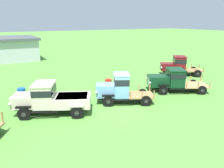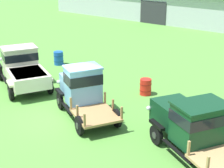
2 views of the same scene
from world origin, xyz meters
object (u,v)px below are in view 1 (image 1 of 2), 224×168
(vintage_truck_far_side, at_px, (172,79))
(vintage_truck_back_of_row, at_px, (178,65))
(vintage_truck_second_in_line, at_px, (51,98))
(vintage_truck_midrow_center, at_px, (119,88))
(oil_drum_near_fence, at_px, (108,84))
(oil_drum_beside_row, at_px, (22,94))

(vintage_truck_far_side, distance_m, vintage_truck_back_of_row, 6.52)
(vintage_truck_far_side, bearing_deg, vintage_truck_back_of_row, 40.35)
(vintage_truck_second_in_line, relative_size, vintage_truck_midrow_center, 1.18)
(vintage_truck_midrow_center, xyz_separation_m, oil_drum_near_fence, (1.09, 3.71, -0.76))
(vintage_truck_far_side, relative_size, vintage_truck_back_of_row, 1.15)
(vintage_truck_midrow_center, xyz_separation_m, vintage_truck_back_of_row, (10.58, 4.35, -0.04))
(vintage_truck_second_in_line, height_order, oil_drum_near_fence, vintage_truck_second_in_line)
(vintage_truck_far_side, height_order, oil_drum_near_fence, vintage_truck_far_side)
(vintage_truck_far_side, bearing_deg, oil_drum_beside_row, 160.01)
(vintage_truck_back_of_row, distance_m, oil_drum_beside_row, 17.09)
(oil_drum_near_fence, bearing_deg, vintage_truck_far_side, -38.45)
(vintage_truck_far_side, xyz_separation_m, oil_drum_near_fence, (-4.52, 3.59, -0.66))
(vintage_truck_midrow_center, bearing_deg, vintage_truck_second_in_line, 174.45)
(vintage_truck_back_of_row, bearing_deg, oil_drum_near_fence, -176.15)
(vintage_truck_second_in_line, bearing_deg, vintage_truck_midrow_center, -5.55)
(vintage_truck_back_of_row, height_order, oil_drum_beside_row, vintage_truck_back_of_row)
(vintage_truck_midrow_center, relative_size, vintage_truck_back_of_row, 0.96)
(vintage_truck_midrow_center, xyz_separation_m, oil_drum_beside_row, (-6.50, 4.53, -0.74))
(vintage_truck_far_side, bearing_deg, vintage_truck_midrow_center, -178.69)
(vintage_truck_second_in_line, distance_m, oil_drum_beside_row, 4.32)
(oil_drum_beside_row, distance_m, oil_drum_near_fence, 7.63)
(vintage_truck_midrow_center, relative_size, vintage_truck_far_side, 0.83)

